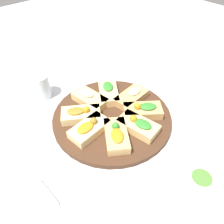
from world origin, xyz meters
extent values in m
plane|color=silver|center=(0.00, 0.00, 0.00)|extent=(3.00, 3.00, 0.00)
cylinder|color=#422819|center=(0.00, 0.00, 0.01)|extent=(0.43, 0.43, 0.02)
cube|color=#DBB775|center=(-0.09, 0.06, 0.03)|extent=(0.15, 0.14, 0.03)
ellipsoid|color=#2D7A28|center=(-0.11, 0.07, 0.06)|extent=(0.07, 0.07, 0.01)
cube|color=#DBB775|center=(-0.11, -0.02, 0.03)|extent=(0.15, 0.09, 0.03)
ellipsoid|color=beige|center=(-0.13, -0.02, 0.06)|extent=(0.07, 0.05, 0.01)
cube|color=#E5C689|center=(-0.06, -0.09, 0.03)|extent=(0.14, 0.15, 0.03)
ellipsoid|color=olive|center=(-0.07, -0.11, 0.06)|extent=(0.07, 0.07, 0.01)
sphere|color=orange|center=(-0.05, -0.08, 0.06)|extent=(0.02, 0.02, 0.02)
cube|color=#E5C689|center=(0.01, -0.11, 0.03)|extent=(0.09, 0.14, 0.03)
ellipsoid|color=orange|center=(0.01, -0.13, 0.06)|extent=(0.05, 0.07, 0.01)
sphere|color=olive|center=(0.01, -0.09, 0.06)|extent=(0.02, 0.02, 0.02)
cube|color=tan|center=(0.09, -0.06, 0.03)|extent=(0.15, 0.14, 0.03)
ellipsoid|color=orange|center=(0.11, -0.07, 0.06)|extent=(0.07, 0.07, 0.01)
sphere|color=#2D7A28|center=(0.07, -0.05, 0.06)|extent=(0.02, 0.02, 0.02)
cube|color=#DBB775|center=(0.11, 0.02, 0.03)|extent=(0.15, 0.10, 0.03)
ellipsoid|color=#2D7A28|center=(0.13, 0.02, 0.06)|extent=(0.07, 0.05, 0.01)
sphere|color=orange|center=(0.09, 0.02, 0.06)|extent=(0.02, 0.02, 0.02)
cube|color=tan|center=(0.07, 0.09, 0.03)|extent=(0.14, 0.15, 0.03)
ellipsoid|color=#2D7A28|center=(0.08, 0.10, 0.06)|extent=(0.07, 0.07, 0.01)
sphere|color=orange|center=(0.06, 0.07, 0.06)|extent=(0.02, 0.02, 0.02)
cube|color=tan|center=(-0.01, 0.11, 0.03)|extent=(0.09, 0.14, 0.03)
ellipsoid|color=beige|center=(-0.01, 0.13, 0.06)|extent=(0.05, 0.07, 0.01)
cylinder|color=white|center=(-0.35, 0.23, 0.01)|extent=(0.20, 0.20, 0.01)
torus|color=white|center=(-0.35, 0.23, 0.01)|extent=(0.19, 0.19, 0.01)
cylinder|color=silver|center=(-0.29, -0.13, 0.05)|extent=(0.08, 0.08, 0.10)
cube|color=white|center=(0.10, -0.36, 0.01)|extent=(0.11, 0.09, 0.01)
cylinder|color=silver|center=(0.36, 0.01, 0.02)|extent=(0.07, 0.07, 0.03)
cylinder|color=#4C7A33|center=(0.36, 0.01, 0.03)|extent=(0.06, 0.06, 0.01)
camera|label=1|loc=(0.43, -0.38, 0.58)|focal=35.00mm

